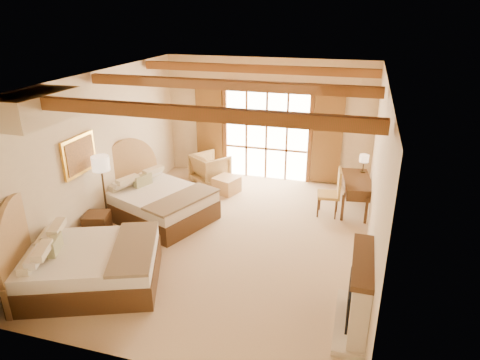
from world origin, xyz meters
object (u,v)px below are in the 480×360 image
(bed_near, at_px, (81,260))
(bed_far, at_px, (153,199))
(armchair, at_px, (210,168))
(nightstand, at_px, (98,226))
(desk, at_px, (356,193))

(bed_near, distance_m, bed_far, 2.56)
(armchair, bearing_deg, bed_near, 118.49)
(bed_near, xyz_separation_m, bed_far, (0.02, 2.56, -0.01))
(bed_far, relative_size, nightstand, 4.91)
(bed_far, xyz_separation_m, desk, (4.30, 1.65, -0.03))
(bed_far, bearing_deg, nightstand, -96.07)
(bed_near, distance_m, desk, 6.03)
(armchair, bearing_deg, desk, -154.94)
(bed_near, bearing_deg, armchair, 62.24)
(armchair, bearing_deg, nightstand, 106.62)
(bed_near, relative_size, nightstand, 4.98)
(desk, bearing_deg, nightstand, -158.52)
(bed_far, relative_size, armchair, 3.20)
(nightstand, bearing_deg, desk, 13.73)
(nightstand, height_order, desk, desk)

